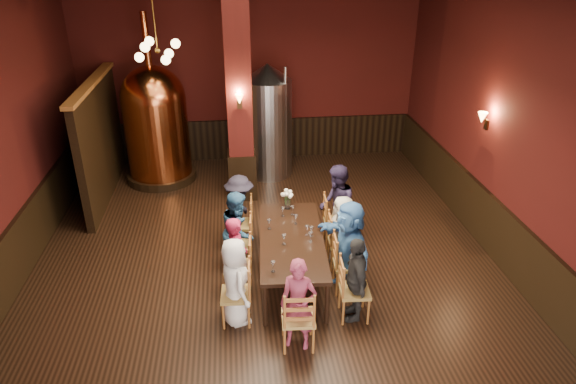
{
  "coord_description": "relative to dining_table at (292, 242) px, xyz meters",
  "views": [
    {
      "loc": [
        -0.45,
        -7.21,
        4.97
      ],
      "look_at": [
        0.39,
        0.2,
        1.31
      ],
      "focal_mm": 32.0,
      "sensor_mm": 36.0,
      "label": 1
    }
  ],
  "objects": [
    {
      "name": "dining_table",
      "position": [
        0.0,
        0.0,
        0.0
      ],
      "size": [
        1.15,
        2.46,
        0.75
      ],
      "rotation": [
        0.0,
        0.0,
        -0.06
      ],
      "color": "black",
      "rests_on": "ground"
    },
    {
      "name": "chair_4",
      "position": [
        0.79,
        -1.05,
        -0.23
      ],
      "size": [
        0.49,
        0.49,
        0.92
      ],
      "primitive_type": null,
      "rotation": [
        0.0,
        0.0,
        1.51
      ],
      "color": "#9A5527",
      "rests_on": "ground"
    },
    {
      "name": "wine_glass_3",
      "position": [
        0.25,
        0.07,
        0.15
      ],
      "size": [
        0.07,
        0.07,
        0.17
      ],
      "primitive_type": null,
      "color": "white",
      "rests_on": "dining_table"
    },
    {
      "name": "chair_6",
      "position": [
        0.87,
        0.28,
        -0.23
      ],
      "size": [
        0.49,
        0.49,
        0.92
      ],
      "primitive_type": null,
      "rotation": [
        0.0,
        0.0,
        1.51
      ],
      "color": "#9A5527",
      "rests_on": "ground"
    },
    {
      "name": "steel_vessel",
      "position": [
        -0.03,
        4.22,
        0.61
      ],
      "size": [
        1.1,
        1.1,
        2.59
      ],
      "rotation": [
        0.0,
        0.0,
        -0.02
      ],
      "color": "#B2B2B7",
      "rests_on": "ground"
    },
    {
      "name": "column",
      "position": [
        -0.68,
        3.12,
        1.56
      ],
      "size": [
        0.58,
        0.58,
        4.5
      ],
      "primitive_type": "cube",
      "color": "#42100E",
      "rests_on": "ground"
    },
    {
      "name": "person_2",
      "position": [
        -0.83,
        0.38,
        0.02
      ],
      "size": [
        0.47,
        0.74,
        1.41
      ],
      "primitive_type": "imported",
      "rotation": [
        0.0,
        0.0,
        1.37
      ],
      "color": "#25517C",
      "rests_on": "ground"
    },
    {
      "name": "wainscot_left",
      "position": [
        -4.34,
        0.32,
        -0.19
      ],
      "size": [
        0.08,
        9.9,
        1.0
      ],
      "primitive_type": "cube",
      "color": "black",
      "rests_on": "ground"
    },
    {
      "name": "person_3",
      "position": [
        -0.79,
        1.05,
        0.0
      ],
      "size": [
        0.66,
        0.97,
        1.39
      ],
      "primitive_type": "imported",
      "rotation": [
        0.0,
        0.0,
        1.4
      ],
      "color": "black",
      "rests_on": "ground"
    },
    {
      "name": "person_5",
      "position": [
        0.83,
        -0.38,
        0.08
      ],
      "size": [
        0.81,
        1.49,
        1.53
      ],
      "primitive_type": "imported",
      "rotation": [
        0.0,
        0.0,
        4.98
      ],
      "color": "#3B70B2",
      "rests_on": "ground"
    },
    {
      "name": "wine_glass_0",
      "position": [
        0.12,
        0.45,
        0.15
      ],
      "size": [
        0.07,
        0.07,
        0.17
      ],
      "primitive_type": null,
      "color": "white",
      "rests_on": "dining_table"
    },
    {
      "name": "chair_7",
      "position": [
        0.91,
        0.95,
        -0.23
      ],
      "size": [
        0.49,
        0.49,
        0.92
      ],
      "primitive_type": null,
      "rotation": [
        0.0,
        0.0,
        1.51
      ],
      "color": "#9A5527",
      "rests_on": "ground"
    },
    {
      "name": "wainscot_back",
      "position": [
        -0.38,
        5.28,
        -0.19
      ],
      "size": [
        7.9,
        0.08,
        1.0
      ],
      "primitive_type": "cube",
      "color": "black",
      "rests_on": "ground"
    },
    {
      "name": "wine_glass_2",
      "position": [
        -0.33,
        0.33,
        0.15
      ],
      "size": [
        0.07,
        0.07,
        0.17
      ],
      "primitive_type": null,
      "color": "white",
      "rests_on": "dining_table"
    },
    {
      "name": "person_4",
      "position": [
        0.79,
        -1.05,
        -0.03
      ],
      "size": [
        0.33,
        0.78,
        1.32
      ],
      "primitive_type": "imported",
      "rotation": [
        0.0,
        0.0,
        4.72
      ],
      "color": "black",
      "rests_on": "ground"
    },
    {
      "name": "wine_glass_4",
      "position": [
        0.1,
        0.76,
        0.15
      ],
      "size": [
        0.07,
        0.07,
        0.17
      ],
      "primitive_type": null,
      "color": "white",
      "rests_on": "dining_table"
    },
    {
      "name": "person_1",
      "position": [
        -0.87,
        -0.28,
        -0.03
      ],
      "size": [
        0.35,
        0.5,
        1.31
      ],
      "primitive_type": "imported",
      "rotation": [
        0.0,
        0.0,
        1.64
      ],
      "color": "#A41C3F",
      "rests_on": "ground"
    },
    {
      "name": "rose_vase",
      "position": [
        0.04,
        1.0,
        0.3
      ],
      "size": [
        0.22,
        0.22,
        0.37
      ],
      "color": "white",
      "rests_on": "dining_table"
    },
    {
      "name": "person_7",
      "position": [
        0.91,
        0.95,
        0.08
      ],
      "size": [
        0.45,
        0.78,
        1.53
      ],
      "primitive_type": "imported",
      "rotation": [
        0.0,
        0.0,
        4.6
      ],
      "color": "#251D3A",
      "rests_on": "ground"
    },
    {
      "name": "wainscot_right",
      "position": [
        3.58,
        0.32,
        -0.19
      ],
      "size": [
        0.08,
        9.9,
        1.0
      ],
      "primitive_type": "cube",
      "color": "black",
      "rests_on": "ground"
    },
    {
      "name": "person_0",
      "position": [
        -0.91,
        -0.95,
        -0.02
      ],
      "size": [
        0.59,
        0.75,
        1.34
      ],
      "primitive_type": "imported",
      "rotation": [
        0.0,
        0.0,
        1.84
      ],
      "color": "white",
      "rests_on": "ground"
    },
    {
      "name": "wine_glass_6",
      "position": [
        -0.14,
        -0.17,
        0.15
      ],
      "size": [
        0.07,
        0.07,
        0.17
      ],
      "primitive_type": null,
      "color": "white",
      "rests_on": "dining_table"
    },
    {
      "name": "partition",
      "position": [
        -3.58,
        3.52,
        0.51
      ],
      "size": [
        0.22,
        3.5,
        2.4
      ],
      "primitive_type": "cube",
      "color": "black",
      "rests_on": "ground"
    },
    {
      "name": "sconce_column",
      "position": [
        -0.68,
        2.82,
        1.51
      ],
      "size": [
        0.2,
        0.2,
        0.36
      ],
      "primitive_type": null,
      "rotation": [
        0.0,
        0.0,
        3.14
      ],
      "color": "black",
      "rests_on": "column"
    },
    {
      "name": "wine_glass_8",
      "position": [
        0.28,
        -0.14,
        0.15
      ],
      "size": [
        0.07,
        0.07,
        0.17
      ],
      "primitive_type": null,
      "color": "white",
      "rests_on": "dining_table"
    },
    {
      "name": "chair_2",
      "position": [
        -0.83,
        0.38,
        -0.23
      ],
      "size": [
        0.49,
        0.49,
        0.92
      ],
      "primitive_type": null,
      "rotation": [
        0.0,
        0.0,
        -1.63
      ],
      "color": "#9A5527",
      "rests_on": "ground"
    },
    {
      "name": "person_6",
      "position": [
        0.87,
        0.28,
        -0.05
      ],
      "size": [
        0.44,
        0.65,
        1.28
      ],
      "primitive_type": "imported",
      "rotation": [
        0.0,
        0.0,
        4.77
      ],
      "color": "#B3AF9E",
      "rests_on": "ground"
    },
    {
      "name": "chair_5",
      "position": [
        0.83,
        -0.38,
        -0.23
      ],
      "size": [
        0.49,
        0.49,
        0.92
      ],
      "primitive_type": null,
      "rotation": [
        0.0,
        0.0,
        1.51
      ],
      "color": "#9A5527",
      "rests_on": "ground"
    },
    {
      "name": "chair_1",
      "position": [
        -0.87,
        -0.28,
        -0.23
      ],
      "size": [
        0.49,
        0.49,
        0.92
      ],
      "primitive_type": null,
      "rotation": [
        0.0,
        0.0,
        -1.63
      ],
      "color": "#9A5527",
      "rests_on": "ground"
    },
    {
      "name": "wine_glass_7",
      "position": [
        -0.37,
        -0.87,
        0.15
      ],
      "size": [
        0.07,
        0.07,
        0.17
      ],
      "primitive_type": null,
      "color": "white",
      "rests_on": "dining_table"
    },
    {
      "name": "sconce_wall",
      "position": [
        3.52,
        1.12,
        1.51
      ],
      "size": [
        0.2,
        0.2,
        0.36
      ],
      "primitive_type": null,
      "rotation": [
        0.0,
        0.0,
        1.57
      ],
      "color": "black",
      "rests_on": "room"
    },
    {
      "name": "wine_glass_5",
      "position": [
        -0.06,
        0.73,
        0.15
      ],
      "size": [
        0.07,
        0.07,
        0.17
      ],
      "primitive_type": null,
      "color": "white",
      "rests_on": "dining_table"
    },
    {
      "name": "pendant_cluster",
      "position": [
        -2.18,
        3.22,
        2.41
      ],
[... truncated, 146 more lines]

